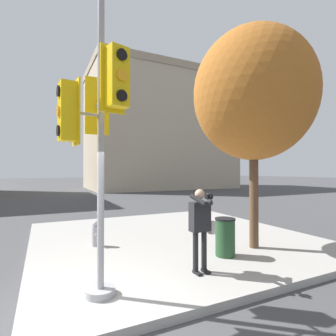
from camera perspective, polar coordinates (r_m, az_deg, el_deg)
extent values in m
plane|color=#424244|center=(4.40, -23.35, -30.41)|extent=(160.00, 160.00, 0.00)
cube|color=#9E9B96|center=(8.45, 0.88, -15.06)|extent=(8.00, 8.00, 0.15)
cylinder|color=#939399|center=(4.86, -14.49, -24.62)|extent=(0.49, 0.49, 0.12)
cylinder|color=#939399|center=(4.46, -14.42, 5.14)|extent=(0.11, 0.11, 4.73)
cylinder|color=#939399|center=(4.80, -14.87, 13.32)|extent=(0.06, 0.35, 0.05)
cube|color=#E5B70C|center=(5.08, -15.40, 12.54)|extent=(0.31, 0.25, 0.90)
cube|color=#E5B70C|center=(4.95, -15.17, 12.88)|extent=(0.42, 0.04, 1.02)
cylinder|color=black|center=(5.29, -15.62, 15.38)|extent=(0.17, 0.04, 0.17)
cylinder|color=orange|center=(5.21, -15.63, 12.21)|extent=(0.17, 0.04, 0.17)
cylinder|color=black|center=(5.15, -15.64, 8.95)|extent=(0.17, 0.04, 0.17)
cylinder|color=#939399|center=(4.46, -12.99, 17.70)|extent=(0.14, 0.35, 0.05)
cube|color=#E5B70C|center=(4.21, -11.00, 18.78)|extent=(0.35, 0.31, 0.90)
cube|color=#E5B70C|center=(4.32, -11.93, 18.28)|extent=(0.41, 0.14, 1.02)
cylinder|color=black|center=(4.22, -9.98, 23.15)|extent=(0.17, 0.07, 0.17)
cylinder|color=orange|center=(4.10, -9.99, 19.31)|extent=(0.17, 0.07, 0.17)
cylinder|color=black|center=(4.01, -9.99, 15.28)|extent=(0.17, 0.07, 0.17)
cylinder|color=#939399|center=(4.46, -17.26, 11.16)|extent=(0.35, 0.09, 0.05)
cube|color=#E5B70C|center=(4.40, -21.02, 11.35)|extent=(0.27, 0.32, 0.90)
cube|color=#E5B70C|center=(4.43, -19.31, 11.27)|extent=(0.07, 0.42, 1.02)
cylinder|color=black|center=(4.45, -22.78, 15.20)|extent=(0.05, 0.17, 0.17)
cylinder|color=orange|center=(4.37, -22.79, 11.42)|extent=(0.05, 0.17, 0.17)
cylinder|color=black|center=(4.32, -22.81, 7.53)|extent=(0.05, 0.17, 0.17)
cube|color=black|center=(5.58, 6.38, -21.75)|extent=(0.09, 0.24, 0.05)
cube|color=black|center=(5.68, 8.21, -21.35)|extent=(0.09, 0.24, 0.05)
cylinder|color=black|center=(5.50, 6.02, -17.80)|extent=(0.11, 0.11, 0.82)
cylinder|color=black|center=(5.60, 7.85, -17.47)|extent=(0.11, 0.11, 0.82)
cube|color=#232326|center=(5.39, 6.94, -10.46)|extent=(0.40, 0.22, 0.58)
sphere|color=tan|center=(5.33, 6.93, -5.67)|extent=(0.20, 0.20, 0.20)
cube|color=black|center=(5.07, 8.83, -6.16)|extent=(0.12, 0.10, 0.09)
cylinder|color=black|center=(5.01, 9.29, -6.22)|extent=(0.06, 0.08, 0.06)
cylinder|color=#232326|center=(5.15, 6.51, -6.86)|extent=(0.23, 0.35, 0.22)
cylinder|color=#232326|center=(5.29, 8.99, -6.68)|extent=(0.23, 0.35, 0.22)
cube|color=#B7B2A8|center=(5.60, 9.30, -12.59)|extent=(0.10, 0.20, 0.26)
cylinder|color=brown|center=(7.34, 18.19, -4.92)|extent=(0.23, 0.23, 2.96)
ellipsoid|color=#A86023|center=(7.60, 18.13, 15.01)|extent=(3.19, 3.19, 3.51)
cylinder|color=#99999E|center=(7.58, -15.45, -14.11)|extent=(0.20, 0.20, 0.53)
sphere|color=#99999E|center=(7.51, -15.45, -11.70)|extent=(0.18, 0.18, 0.18)
cylinder|color=#99999E|center=(7.44, -15.27, -13.90)|extent=(0.09, 0.06, 0.09)
cylinder|color=#234728|center=(6.62, 12.34, -14.62)|extent=(0.46, 0.46, 0.86)
cylinder|color=black|center=(6.53, 12.33, -10.79)|extent=(0.49, 0.49, 0.04)
cube|color=tan|center=(33.72, -1.85, 7.36)|extent=(17.28, 10.41, 13.66)
cube|color=gray|center=(35.45, -1.85, 19.02)|extent=(17.48, 10.61, 0.80)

